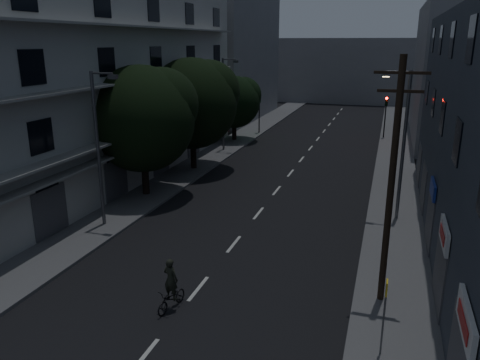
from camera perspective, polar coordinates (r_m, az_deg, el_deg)
The scene contains 19 objects.
ground at distance 35.90m, azimuth 6.34°, elevation 1.05°, with size 160.00×160.00×0.00m, color black.
sidewalk_left at distance 38.00m, azimuth -4.80°, elevation 2.08°, with size 3.00×90.00×0.15m, color #565659.
sidewalk_right at distance 35.25m, azimuth 18.37°, elevation 0.12°, with size 3.00×90.00×0.15m, color #565659.
lane_markings at distance 41.86m, azimuth 8.08°, elevation 3.23°, with size 0.15×60.50×0.01m.
building_left at distance 32.89m, azimuth -17.28°, elevation 11.40°, with size 7.00×36.00×14.00m.
building_far_left at distance 59.96m, azimuth -0.44°, elevation 15.10°, with size 6.00×20.00×16.00m, color slate.
building_far_right at distance 51.31m, azimuth 24.18°, elevation 11.77°, with size 6.00×20.00×13.00m, color slate.
building_far_end at distance 79.36m, azimuth 13.22°, elevation 12.87°, with size 24.00×8.00×10.00m, color slate.
tree_near at distance 29.53m, azimuth -11.72°, elevation 7.79°, with size 6.55×6.55×8.08m.
tree_mid at distance 35.42m, azimuth -5.73°, elevation 9.66°, with size 6.74×6.74×8.29m.
tree_far at distance 46.10m, azimuth -0.64°, elevation 9.73°, with size 5.03×5.03×6.22m.
traffic_signal_far_right at distance 49.34m, azimuth 17.36°, elevation 8.33°, with size 0.28×0.37×4.10m.
traffic_signal_far_left at distance 49.87m, azimuth 2.36°, elevation 9.14°, with size 0.28×0.37×4.10m.
street_lamp_left_near at distance 24.91m, azimuth -16.78°, elevation 4.41°, with size 1.51×0.25×8.00m.
street_lamp_right at distance 26.18m, azimuth 19.13°, elevation 4.76°, with size 1.51×0.25×8.00m.
street_lamp_left_far at distance 41.56m, azimuth -1.92°, elevation 9.73°, with size 1.51×0.25×8.00m.
utility_pole at distance 17.29m, azimuth 18.01°, elevation 0.03°, with size 1.80×0.24×9.00m.
bus_stop_sign at distance 15.30m, azimuth 17.26°, elevation -14.28°, with size 0.06×0.35×2.52m.
cyclist at distance 17.85m, azimuth -8.37°, elevation -13.39°, with size 0.86×1.68×2.03m.
Camera 1 is at (6.71, -8.95, 9.55)m, focal length 35.00 mm.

